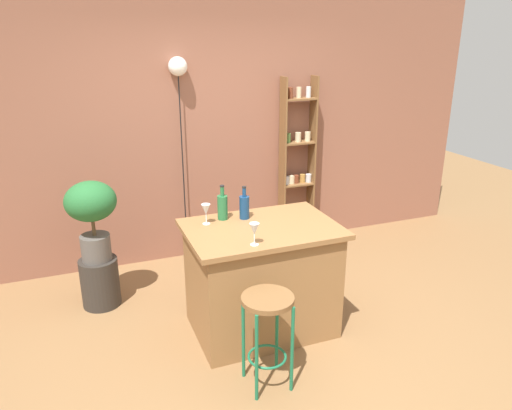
% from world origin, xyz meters
% --- Properties ---
extents(ground, '(12.00, 12.00, 0.00)m').
position_xyz_m(ground, '(0.00, 0.00, 0.00)').
color(ground, brown).
extents(back_wall, '(6.40, 0.10, 2.80)m').
position_xyz_m(back_wall, '(0.00, 1.95, 1.40)').
color(back_wall, '#8C5642').
rests_on(back_wall, ground).
extents(kitchen_counter, '(1.18, 0.82, 0.90)m').
position_xyz_m(kitchen_counter, '(0.00, 0.30, 0.46)').
color(kitchen_counter, olive).
rests_on(kitchen_counter, ground).
extents(bar_stool, '(0.35, 0.35, 0.69)m').
position_xyz_m(bar_stool, '(-0.22, -0.36, 0.51)').
color(bar_stool, '#196642').
rests_on(bar_stool, ground).
extents(spice_shelf, '(0.38, 0.17, 1.89)m').
position_xyz_m(spice_shelf, '(1.03, 1.79, 0.93)').
color(spice_shelf, brown).
rests_on(spice_shelf, ground).
extents(plant_stool, '(0.33, 0.33, 0.44)m').
position_xyz_m(plant_stool, '(-1.21, 1.16, 0.22)').
color(plant_stool, '#2D2823').
rests_on(plant_stool, ground).
extents(potted_plant, '(0.43, 0.39, 0.71)m').
position_xyz_m(potted_plant, '(-1.21, 1.16, 0.90)').
color(potted_plant, '#514C47').
rests_on(potted_plant, plant_stool).
extents(bottle_soda_blue, '(0.08, 0.08, 0.27)m').
position_xyz_m(bottle_soda_blue, '(-0.06, 0.52, 1.00)').
color(bottle_soda_blue, navy).
rests_on(bottle_soda_blue, kitchen_counter).
extents(bottle_wine_red, '(0.08, 0.08, 0.28)m').
position_xyz_m(bottle_wine_red, '(-0.23, 0.57, 1.01)').
color(bottle_wine_red, '#236638').
rests_on(bottle_wine_red, kitchen_counter).
extents(wine_glass_left, '(0.07, 0.07, 0.16)m').
position_xyz_m(wine_glass_left, '(-0.38, 0.51, 1.02)').
color(wine_glass_left, silver).
rests_on(wine_glass_left, kitchen_counter).
extents(wine_glass_center, '(0.07, 0.07, 0.16)m').
position_xyz_m(wine_glass_center, '(-0.18, -0.00, 1.02)').
color(wine_glass_center, silver).
rests_on(wine_glass_center, kitchen_counter).
extents(pendant_globe_light, '(0.18, 0.18, 2.11)m').
position_xyz_m(pendant_globe_light, '(-0.25, 1.84, 1.97)').
color(pendant_globe_light, black).
rests_on(pendant_globe_light, ground).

